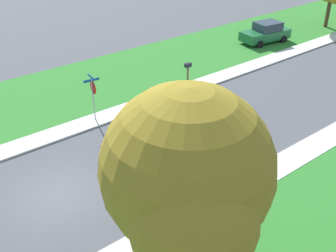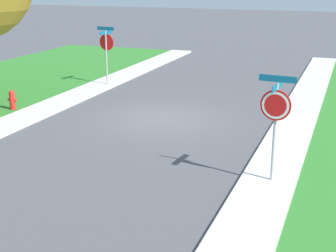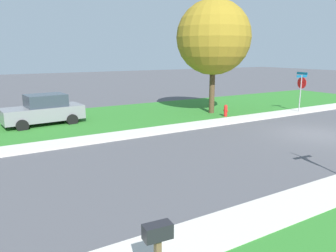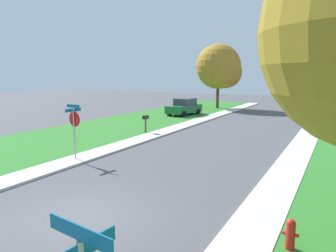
{
  "view_description": "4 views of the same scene",
  "coord_description": "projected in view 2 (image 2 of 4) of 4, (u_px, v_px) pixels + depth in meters",
  "views": [
    {
      "loc": [
        13.98,
        -5.03,
        11.58
      ],
      "look_at": [
        0.22,
        5.93,
        1.4
      ],
      "focal_mm": 44.25,
      "sensor_mm": 36.0,
      "label": 1
    },
    {
      "loc": [
        -6.43,
        16.54,
        5.07
      ],
      "look_at": [
        -2.19,
        5.15,
        1.4
      ],
      "focal_mm": 53.76,
      "sensor_mm": 36.0,
      "label": 2
    },
    {
      "loc": [
        -9.86,
        14.66,
        4.02
      ],
      "look_at": [
        0.17,
        8.65,
        1.4
      ],
      "focal_mm": 34.88,
      "sensor_mm": 36.0,
      "label": 3
    },
    {
      "loc": [
        6.56,
        -6.46,
        4.19
      ],
      "look_at": [
        -1.71,
        8.52,
        1.4
      ],
      "focal_mm": 33.8,
      "sensor_mm": 36.0,
      "label": 4
    }
  ],
  "objects": [
    {
      "name": "stop_sign_near_corner",
      "position": [
        106.0,
        46.0,
        23.36
      ],
      "size": [
        0.92,
        0.92,
        2.77
      ],
      "color": "#9E9EA3",
      "rests_on": "ground"
    },
    {
      "name": "fire_hydrant",
      "position": [
        12.0,
        100.0,
        19.29
      ],
      "size": [
        0.38,
        0.22,
        0.83
      ],
      "color": "red",
      "rests_on": "ground"
    },
    {
      "name": "stop_sign_far_corner",
      "position": [
        275.0,
        112.0,
        12.16
      ],
      "size": [
        0.92,
        0.92,
        2.77
      ],
      "color": "#9E9EA3",
      "rests_on": "ground"
    },
    {
      "name": "ground_plane",
      "position": [
        161.0,
        118.0,
        18.45
      ],
      "size": [
        120.0,
        120.0,
        0.0
      ],
      "primitive_type": "plane",
      "color": "#4C4C51"
    }
  ]
}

